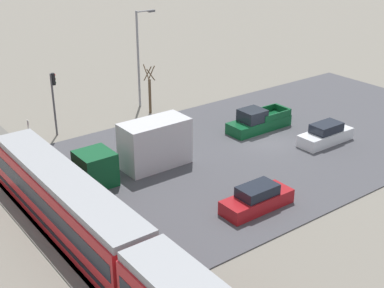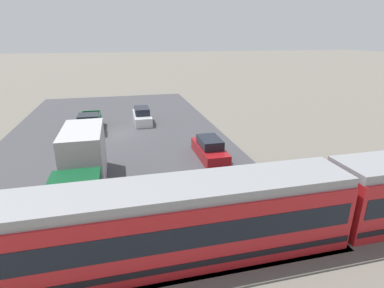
{
  "view_description": "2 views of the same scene",
  "coord_description": "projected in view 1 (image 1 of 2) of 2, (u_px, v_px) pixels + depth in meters",
  "views": [
    {
      "loc": [
        -27.1,
        27.83,
        16.75
      ],
      "look_at": [
        -2.26,
        9.11,
        3.09
      ],
      "focal_mm": 50.0,
      "sensor_mm": 36.0,
      "label": 1
    },
    {
      "loc": [
        -0.64,
        27.83,
        8.73
      ],
      "look_at": [
        -4.99,
        9.99,
        2.12
      ],
      "focal_mm": 28.0,
      "sensor_mm": 36.0,
      "label": 2
    }
  ],
  "objects": [
    {
      "name": "sedan_car_0",
      "position": [
        257.0,
        199.0,
        32.3
      ],
      "size": [
        1.73,
        4.71,
        1.54
      ],
      "rotation": [
        0.0,
        0.0,
        3.14
      ],
      "color": "maroon",
      "rests_on": "ground"
    },
    {
      "name": "traffic_light_pole",
      "position": [
        54.0,
        96.0,
        42.06
      ],
      "size": [
        0.28,
        0.47,
        5.14
      ],
      "color": "#47474C",
      "rests_on": "ground"
    },
    {
      "name": "street_tree",
      "position": [
        150.0,
        91.0,
        47.32
      ],
      "size": [
        1.05,
        0.87,
        4.41
      ],
      "color": "brown",
      "rests_on": "ground"
    },
    {
      "name": "street_lamp_near_crossing",
      "position": [
        140.0,
        53.0,
        47.89
      ],
      "size": [
        0.36,
        1.95,
        8.74
      ],
      "color": "gray",
      "rests_on": "ground"
    },
    {
      "name": "ground_plane",
      "position": [
        267.0,
        143.0,
        41.89
      ],
      "size": [
        320.0,
        320.0,
        0.0
      ],
      "primitive_type": "plane",
      "color": "slate"
    },
    {
      "name": "pickup_truck",
      "position": [
        258.0,
        122.0,
        43.91
      ],
      "size": [
        1.95,
        5.66,
        1.89
      ],
      "color": "#0C4723",
      "rests_on": "ground"
    },
    {
      "name": "sedan_car_1",
      "position": [
        326.0,
        135.0,
        41.46
      ],
      "size": [
        1.72,
        4.75,
        1.6
      ],
      "rotation": [
        0.0,
        0.0,
        3.14
      ],
      "color": "silver",
      "rests_on": "ground"
    },
    {
      "name": "light_rail_tram",
      "position": [
        140.0,
        272.0,
        24.21
      ],
      "size": [
        31.26,
        2.61,
        4.44
      ],
      "color": "#B21E23",
      "rests_on": "ground"
    },
    {
      "name": "box_truck",
      "position": [
        141.0,
        149.0,
        36.8
      ],
      "size": [
        2.39,
        8.23,
        3.35
      ],
      "color": "#0C4723",
      "rests_on": "ground"
    },
    {
      "name": "no_parking_sign",
      "position": [
        29.0,
        130.0,
        41.09
      ],
      "size": [
        0.32,
        0.08,
        2.01
      ],
      "color": "gray",
      "rests_on": "ground"
    },
    {
      "name": "rail_bed",
      "position": [
        54.0,
        213.0,
        32.07
      ],
      "size": [
        73.82,
        4.4,
        0.22
      ],
      "color": "#5B5954",
      "rests_on": "ground"
    },
    {
      "name": "road_surface",
      "position": [
        267.0,
        142.0,
        41.87
      ],
      "size": [
        19.77,
        38.57,
        0.08
      ],
      "color": "#424247",
      "rests_on": "ground"
    }
  ]
}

